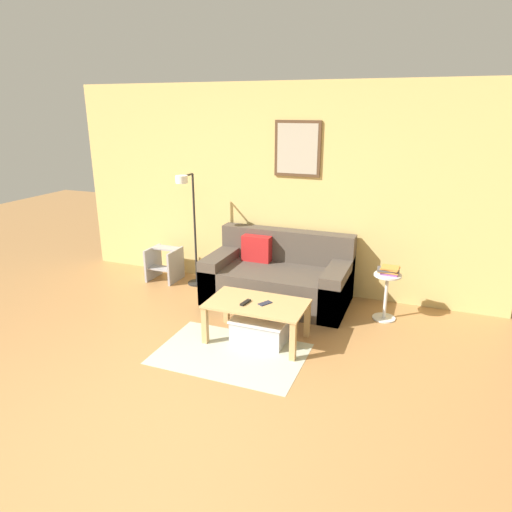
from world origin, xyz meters
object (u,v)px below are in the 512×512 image
(floor_lamp, at_px, (190,222))
(side_table, at_px, (386,293))
(storage_bin, at_px, (260,330))
(cell_phone, at_px, (265,303))
(coffee_table, at_px, (257,309))
(couch, at_px, (278,278))
(remote_control, at_px, (245,302))
(book_stack, at_px, (389,270))
(step_stool, at_px, (164,263))

(floor_lamp, relative_size, side_table, 2.80)
(storage_bin, height_order, cell_phone, cell_phone)
(coffee_table, relative_size, floor_lamp, 0.67)
(storage_bin, bearing_deg, side_table, 41.59)
(couch, relative_size, coffee_table, 1.71)
(coffee_table, distance_m, remote_control, 0.14)
(coffee_table, distance_m, side_table, 1.50)
(floor_lamp, height_order, book_stack, floor_lamp)
(cell_phone, bearing_deg, storage_bin, -116.90)
(coffee_table, bearing_deg, floor_lamp, 141.75)
(side_table, bearing_deg, floor_lamp, 178.50)
(storage_bin, xyz_separation_m, step_stool, (-1.83, 1.15, 0.11))
(coffee_table, bearing_deg, remote_control, -150.09)
(floor_lamp, bearing_deg, book_stack, -1.36)
(book_stack, relative_size, cell_phone, 1.74)
(step_stool, bearing_deg, couch, -3.42)
(book_stack, bearing_deg, remote_control, -140.76)
(couch, distance_m, floor_lamp, 1.33)
(side_table, distance_m, remote_control, 1.62)
(couch, relative_size, side_table, 3.20)
(coffee_table, xyz_separation_m, cell_phone, (0.08, 0.01, 0.07))
(floor_lamp, bearing_deg, side_table, -1.50)
(storage_bin, bearing_deg, cell_phone, 33.24)
(book_stack, xyz_separation_m, cell_phone, (-1.08, -0.96, -0.16))
(couch, bearing_deg, storage_bin, -81.37)
(remote_control, height_order, step_stool, step_stool)
(remote_control, bearing_deg, step_stool, 154.47)
(couch, height_order, storage_bin, couch)
(book_stack, height_order, step_stool, book_stack)
(floor_lamp, relative_size, step_stool, 3.35)
(step_stool, bearing_deg, remote_control, -35.06)
(side_table, height_order, cell_phone, side_table)
(floor_lamp, height_order, side_table, floor_lamp)
(remote_control, bearing_deg, cell_phone, 29.15)
(book_stack, bearing_deg, step_stool, 176.98)
(side_table, height_order, step_stool, side_table)
(coffee_table, height_order, side_table, side_table)
(coffee_table, bearing_deg, side_table, 40.00)
(couch, bearing_deg, remote_control, -88.83)
(step_stool, bearing_deg, cell_phone, -30.88)
(storage_bin, xyz_separation_m, remote_control, (-0.14, -0.04, 0.29))
(step_stool, bearing_deg, side_table, -3.15)
(storage_bin, distance_m, step_stool, 2.16)
(storage_bin, height_order, book_stack, book_stack)
(side_table, relative_size, remote_control, 3.52)
(floor_lamp, height_order, remote_control, floor_lamp)
(coffee_table, relative_size, book_stack, 4.04)
(book_stack, xyz_separation_m, remote_control, (-1.26, -1.03, -0.16))
(coffee_table, height_order, cell_phone, cell_phone)
(step_stool, bearing_deg, coffee_table, -32.25)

